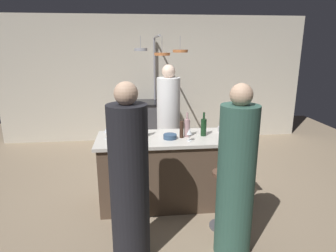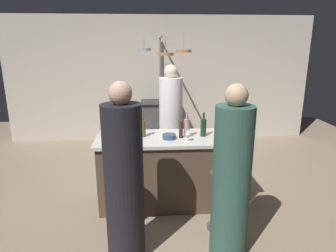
{
  "view_description": "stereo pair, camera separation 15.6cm",
  "coord_description": "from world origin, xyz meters",
  "px_view_note": "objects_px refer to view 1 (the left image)",
  "views": [
    {
      "loc": [
        -0.4,
        -3.48,
        2.0
      ],
      "look_at": [
        0.0,
        0.15,
        1.0
      ],
      "focal_mm": 31.53,
      "sensor_mm": 36.0,
      "label": 1
    },
    {
      "loc": [
        -0.24,
        -3.49,
        2.0
      ],
      "look_at": [
        0.0,
        0.15,
        1.0
      ],
      "focal_mm": 31.53,
      "sensor_mm": 36.0,
      "label": 2
    }
  ],
  "objects_px": {
    "guest_left": "(129,182)",
    "wine_bottle_rose": "(187,127)",
    "bar_stool_left": "(126,203)",
    "chef": "(168,123)",
    "wine_glass_near_left_guest": "(189,132)",
    "bar_stool_right": "(223,197)",
    "wine_bottle_red": "(204,127)",
    "wine_bottle_amber": "(143,128)",
    "mixing_bowl_steel": "(225,129)",
    "pepper_mill": "(182,129)",
    "wine_glass_by_chef": "(107,130)",
    "stove_range": "(156,123)",
    "guest_right": "(236,179)",
    "mixing_bowl_blue": "(170,137)"
  },
  "relations": [
    {
      "from": "chef",
      "to": "guest_left",
      "type": "distance_m",
      "value": 2.1
    },
    {
      "from": "bar_stool_left",
      "to": "wine_bottle_red",
      "type": "xyz_separation_m",
      "value": [
        0.97,
        0.63,
        0.64
      ]
    },
    {
      "from": "mixing_bowl_blue",
      "to": "wine_bottle_amber",
      "type": "bearing_deg",
      "value": 161.46
    },
    {
      "from": "stove_range",
      "to": "bar_stool_left",
      "type": "height_order",
      "value": "stove_range"
    },
    {
      "from": "guest_left",
      "to": "wine_bottle_rose",
      "type": "relative_size",
      "value": 5.58
    },
    {
      "from": "bar_stool_left",
      "to": "chef",
      "type": "bearing_deg",
      "value": 68.81
    },
    {
      "from": "guest_left",
      "to": "wine_bottle_amber",
      "type": "height_order",
      "value": "guest_left"
    },
    {
      "from": "guest_right",
      "to": "wine_glass_by_chef",
      "type": "bearing_deg",
      "value": 141.2
    },
    {
      "from": "chef",
      "to": "pepper_mill",
      "type": "xyz_separation_m",
      "value": [
        0.04,
        -1.08,
        0.21
      ]
    },
    {
      "from": "bar_stool_right",
      "to": "mixing_bowl_steel",
      "type": "xyz_separation_m",
      "value": [
        0.23,
        0.79,
        0.55
      ]
    },
    {
      "from": "wine_bottle_amber",
      "to": "mixing_bowl_steel",
      "type": "height_order",
      "value": "wine_bottle_amber"
    },
    {
      "from": "wine_bottle_red",
      "to": "stove_range",
      "type": "bearing_deg",
      "value": 100.08
    },
    {
      "from": "bar_stool_left",
      "to": "wine_bottle_rose",
      "type": "height_order",
      "value": "wine_bottle_rose"
    },
    {
      "from": "wine_glass_by_chef",
      "to": "mixing_bowl_steel",
      "type": "bearing_deg",
      "value": 5.75
    },
    {
      "from": "stove_range",
      "to": "chef",
      "type": "relative_size",
      "value": 0.52
    },
    {
      "from": "guest_left",
      "to": "pepper_mill",
      "type": "relative_size",
      "value": 8.15
    },
    {
      "from": "pepper_mill",
      "to": "wine_bottle_amber",
      "type": "height_order",
      "value": "wine_bottle_amber"
    },
    {
      "from": "bar_stool_left",
      "to": "wine_bottle_amber",
      "type": "xyz_separation_m",
      "value": [
        0.22,
        0.65,
        0.64
      ]
    },
    {
      "from": "stove_range",
      "to": "wine_glass_by_chef",
      "type": "distance_m",
      "value": 2.62
    },
    {
      "from": "guest_right",
      "to": "wine_glass_near_left_guest",
      "type": "relative_size",
      "value": 11.55
    },
    {
      "from": "chef",
      "to": "guest_left",
      "type": "bearing_deg",
      "value": -106.13
    },
    {
      "from": "chef",
      "to": "pepper_mill",
      "type": "relative_size",
      "value": 8.2
    },
    {
      "from": "bar_stool_left",
      "to": "mixing_bowl_blue",
      "type": "distance_m",
      "value": 0.94
    },
    {
      "from": "wine_bottle_rose",
      "to": "chef",
      "type": "bearing_deg",
      "value": 96.46
    },
    {
      "from": "wine_glass_by_chef",
      "to": "bar_stool_left",
      "type": "bearing_deg",
      "value": -70.15
    },
    {
      "from": "chef",
      "to": "wine_glass_by_chef",
      "type": "height_order",
      "value": "chef"
    },
    {
      "from": "stove_range",
      "to": "wine_bottle_red",
      "type": "height_order",
      "value": "wine_bottle_red"
    },
    {
      "from": "stove_range",
      "to": "wine_glass_near_left_guest",
      "type": "xyz_separation_m",
      "value": [
        0.22,
        -2.63,
        0.56
      ]
    },
    {
      "from": "pepper_mill",
      "to": "wine_glass_by_chef",
      "type": "distance_m",
      "value": 0.91
    },
    {
      "from": "pepper_mill",
      "to": "stove_range",
      "type": "bearing_deg",
      "value": 93.35
    },
    {
      "from": "wine_bottle_amber",
      "to": "mixing_bowl_blue",
      "type": "relative_size",
      "value": 1.82
    },
    {
      "from": "bar_stool_left",
      "to": "wine_glass_near_left_guest",
      "type": "height_order",
      "value": "wine_glass_near_left_guest"
    },
    {
      "from": "stove_range",
      "to": "wine_glass_by_chef",
      "type": "height_order",
      "value": "wine_glass_by_chef"
    },
    {
      "from": "chef",
      "to": "wine_bottle_rose",
      "type": "xyz_separation_m",
      "value": [
        0.12,
        -1.04,
        0.22
      ]
    },
    {
      "from": "guest_right",
      "to": "mixing_bowl_blue",
      "type": "bearing_deg",
      "value": 118.64
    },
    {
      "from": "bar_stool_right",
      "to": "wine_bottle_red",
      "type": "height_order",
      "value": "wine_bottle_red"
    },
    {
      "from": "chef",
      "to": "wine_glass_near_left_guest",
      "type": "xyz_separation_m",
      "value": [
        0.12,
        -1.21,
        0.21
      ]
    },
    {
      "from": "chef",
      "to": "pepper_mill",
      "type": "bearing_deg",
      "value": -87.75
    },
    {
      "from": "wine_bottle_rose",
      "to": "wine_glass_by_chef",
      "type": "bearing_deg",
      "value": 178.94
    },
    {
      "from": "guest_left",
      "to": "wine_bottle_red",
      "type": "bearing_deg",
      "value": 47.53
    },
    {
      "from": "chef",
      "to": "guest_left",
      "type": "height_order",
      "value": "chef"
    },
    {
      "from": "guest_left",
      "to": "wine_bottle_rose",
      "type": "xyz_separation_m",
      "value": [
        0.7,
        0.98,
        0.22
      ]
    },
    {
      "from": "wine_bottle_rose",
      "to": "bar_stool_right",
      "type": "bearing_deg",
      "value": -63.25
    },
    {
      "from": "guest_left",
      "to": "wine_bottle_red",
      "type": "relative_size",
      "value": 5.7
    },
    {
      "from": "wine_bottle_rose",
      "to": "mixing_bowl_steel",
      "type": "distance_m",
      "value": 0.57
    },
    {
      "from": "guest_right",
      "to": "wine_glass_near_left_guest",
      "type": "xyz_separation_m",
      "value": [
        -0.3,
        0.84,
        0.22
      ]
    },
    {
      "from": "wine_glass_by_chef",
      "to": "mixing_bowl_blue",
      "type": "bearing_deg",
      "value": -6.33
    },
    {
      "from": "wine_bottle_amber",
      "to": "mixing_bowl_steel",
      "type": "xyz_separation_m",
      "value": [
        1.08,
        0.13,
        -0.08
      ]
    },
    {
      "from": "pepper_mill",
      "to": "wine_bottle_amber",
      "type": "bearing_deg",
      "value": 170.44
    },
    {
      "from": "guest_left",
      "to": "mixing_bowl_steel",
      "type": "xyz_separation_m",
      "value": [
        1.24,
        1.15,
        0.14
      ]
    }
  ]
}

